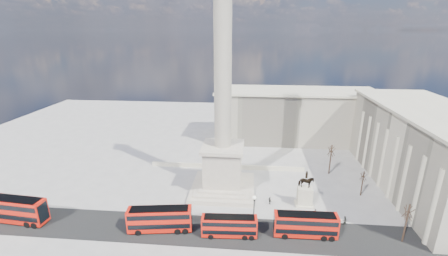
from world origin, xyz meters
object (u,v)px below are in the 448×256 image
at_px(nelsons_column, 223,136).
at_px(red_bus_c, 306,225).
at_px(red_bus_a, 160,219).
at_px(pedestrian_crossing, 270,201).
at_px(pedestrian_standing, 344,220).
at_px(pedestrian_walking, 315,213).
at_px(equestrian_statue, 305,194).
at_px(red_bus_e, 15,209).
at_px(victorian_lamp, 254,211).
at_px(red_bus_b, 230,226).

bearing_deg(nelsons_column, red_bus_c, -42.93).
height_order(red_bus_a, pedestrian_crossing, red_bus_a).
xyz_separation_m(red_bus_a, pedestrian_standing, (33.61, 4.84, -1.55)).
relative_size(nelsons_column, pedestrian_walking, 29.57).
relative_size(red_bus_a, equestrian_statue, 1.49).
xyz_separation_m(equestrian_statue, pedestrian_standing, (6.43, -5.93, -1.81)).
height_order(red_bus_e, pedestrian_standing, red_bus_e).
distance_m(nelsons_column, red_bus_c, 24.22).
bearing_deg(equestrian_statue, pedestrian_walking, -69.24).
bearing_deg(victorian_lamp, red_bus_a, -175.26).
bearing_deg(equestrian_statue, red_bus_b, -142.81).
distance_m(red_bus_a, red_bus_e, 28.01).
xyz_separation_m(red_bus_b, victorian_lamp, (4.16, 1.75, 2.16)).
distance_m(red_bus_e, equestrian_statue, 56.20).
xyz_separation_m(red_bus_b, red_bus_e, (-40.51, 0.52, 0.58)).
bearing_deg(pedestrian_standing, nelsons_column, -42.81).
bearing_deg(victorian_lamp, red_bus_c, -3.56).
bearing_deg(pedestrian_crossing, pedestrian_walking, -145.01).
distance_m(nelsons_column, equestrian_statue, 20.75).
bearing_deg(pedestrian_standing, pedestrian_walking, -40.44).
bearing_deg(red_bus_b, victorian_lamp, 19.97).
distance_m(equestrian_statue, pedestrian_standing, 8.94).
height_order(red_bus_e, equestrian_statue, equestrian_statue).
distance_m(equestrian_statue, pedestrian_walking, 4.59).
relative_size(red_bus_c, red_bus_e, 0.87).
distance_m(pedestrian_walking, pedestrian_crossing, 9.31).
bearing_deg(pedestrian_walking, pedestrian_standing, -13.93).
height_order(red_bus_a, pedestrian_standing, red_bus_a).
distance_m(red_bus_b, equestrian_statue, 18.44).
distance_m(red_bus_c, pedestrian_standing, 8.95).
height_order(nelsons_column, red_bus_c, nelsons_column).
distance_m(red_bus_c, pedestrian_walking, 6.85).
relative_size(red_bus_e, victorian_lamp, 1.76).
bearing_deg(red_bus_a, victorian_lamp, -3.12).
xyz_separation_m(nelsons_column, red_bus_e, (-37.82, -15.50, -10.28)).
bearing_deg(nelsons_column, pedestrian_walking, -25.04).
height_order(red_bus_c, pedestrian_standing, red_bus_c).
distance_m(red_bus_c, red_bus_e, 53.77).
bearing_deg(red_bus_e, pedestrian_crossing, 16.95).
xyz_separation_m(red_bus_a, equestrian_statue, (27.18, 10.77, 0.26)).
bearing_deg(nelsons_column, pedestrian_standing, -24.43).
bearing_deg(pedestrian_walking, nelsons_column, 163.09).
height_order(red_bus_c, victorian_lamp, victorian_lamp).
distance_m(nelsons_column, red_bus_b, 19.54).
height_order(red_bus_b, pedestrian_crossing, red_bus_b).
height_order(red_bus_b, red_bus_c, red_bus_c).
bearing_deg(victorian_lamp, red_bus_b, -157.14).
height_order(victorian_lamp, equestrian_statue, equestrian_statue).
relative_size(red_bus_a, pedestrian_standing, 6.69).
distance_m(victorian_lamp, pedestrian_standing, 17.62).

